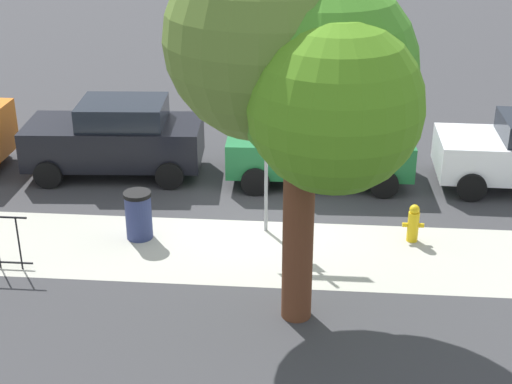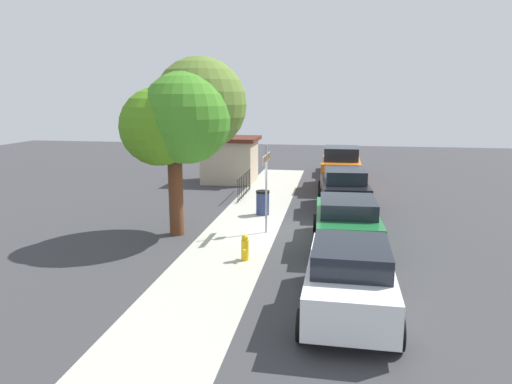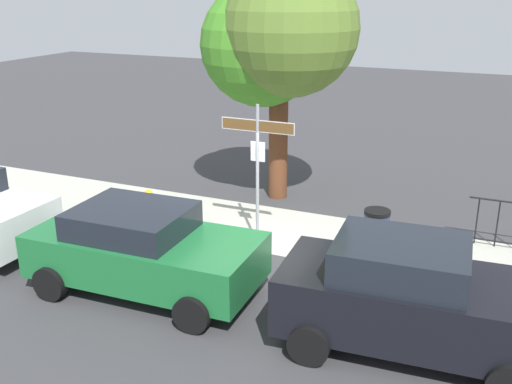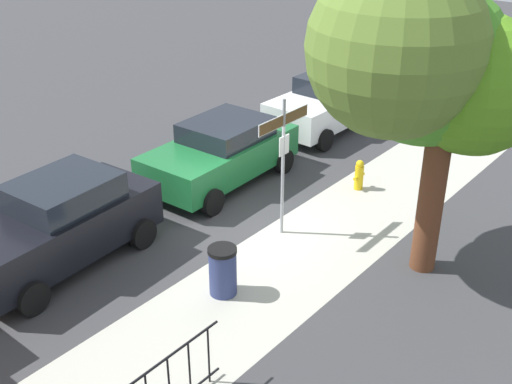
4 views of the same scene
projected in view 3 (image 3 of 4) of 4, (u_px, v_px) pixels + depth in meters
The scene contains 8 objects.
ground_plane at pixel (257, 252), 12.66m from camera, with size 60.00×60.00×0.00m, color #38383A.
sidewalk_strip at pixel (364, 244), 13.03m from camera, with size 24.00×2.60×0.00m, color #B0AEA0.
street_sign at pixel (258, 151), 12.37m from camera, with size 1.62×0.07×3.08m.
shade_tree at pixel (275, 41), 14.19m from camera, with size 3.90×3.94×6.01m.
car_green at pixel (143, 249), 10.83m from camera, with size 4.25×2.23×1.59m.
car_black at pixel (411, 297), 9.01m from camera, with size 4.18×2.23×1.78m.
fire_hydrant at pixel (149, 205), 14.20m from camera, with size 0.42×0.22×0.78m.
trash_bin at pixel (376, 232), 12.40m from camera, with size 0.55×0.55×0.98m.
Camera 3 is at (4.58, -10.57, 5.39)m, focal length 41.78 mm.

